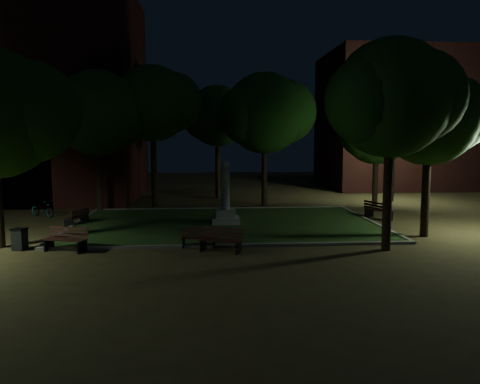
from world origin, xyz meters
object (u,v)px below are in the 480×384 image
Objects in this scene: bench_near_left at (199,238)px; trash_bin at (20,239)px; bench_near_right at (221,241)px; bicycle at (43,209)px; bench_left_side at (77,218)px; bench_right_side at (378,211)px; monument at (225,206)px; bench_west_near at (66,240)px.

bench_near_left is 7.05m from trash_bin.
bench_near_left is at bearing -0.32° from trash_bin.
bicycle is at bearing 158.58° from bench_near_right.
trash_bin is at bearing -175.82° from bench_near_left.
bench_near_right is at bearing -101.96° from bicycle.
bench_near_right is 9.42m from bench_left_side.
bench_right_side reaches higher than trash_bin.
monument is 2.06× the size of bench_left_side.
monument is at bearing 79.89° from bench_near_left.
bench_right_side is at bearing 112.97° from bench_left_side.
bench_near_right is at bearing 69.30° from bench_left_side.
bench_near_right is 0.95× the size of bench_right_side.
bench_west_near reaches higher than bench_near_left.
bench_west_near is 1.14× the size of bench_left_side.
bench_near_left is at bearing 69.80° from bench_left_side.
bench_west_near is 9.19m from bicycle.
bench_near_right is 1.13× the size of bench_left_side.
monument is 2.21× the size of bench_near_left.
bench_near_right is 13.26m from bicycle.
trash_bin is (-0.83, -5.31, 0.06)m from bench_left_side.
bicycle is (-1.82, 8.10, 0.02)m from trash_bin.
bench_near_left is 0.93× the size of bench_left_side.
bench_near_left is at bearing -104.61° from monument.
bench_right_side is at bearing 59.28° from bench_near_right.
bench_west_near is at bearing -164.20° from bench_near_right.
bicycle is at bearing 162.79° from monument.
monument reaches higher than bench_near_right.
bench_west_near reaches higher than trash_bin.
bench_west_near is at bearing -140.84° from monument.
bench_left_side is 0.84× the size of bench_right_side.
bench_left_side is (-1.05, 5.62, -0.05)m from bench_west_near.
bench_west_near is (-6.46, -5.26, -0.52)m from monument.
bench_west_near is (-5.16, -0.27, 0.07)m from bench_near_left.
bench_right_side is (15.91, 0.68, 0.07)m from bench_left_side.
bench_near_right reaches higher than bench_near_left.
bench_near_right is at bearing 13.06° from bench_west_near.
monument is at bearing 30.67° from trash_bin.
bicycle is at bearing 102.69° from trash_bin.
bicycle is (-8.87, 8.14, 0.09)m from bench_near_left.
bench_right_side is 17.78m from trash_bin.
bench_left_side reaches higher than bench_near_left.
trash_bin is at bearing -165.15° from bench_near_right.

